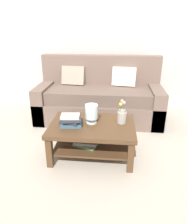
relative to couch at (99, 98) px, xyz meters
The scene contains 7 objects.
ground_plane 0.99m from the couch, 94.57° to the right, with size 10.00×10.00×0.00m, color #ADA393.
back_wall 1.23m from the couch, 95.80° to the left, with size 6.40×0.12×2.70m, color #BCB7B2.
couch is the anchor object (origin of this frame).
coffee_table 1.19m from the couch, 89.97° to the right, with size 1.03×0.73×0.42m.
book_stack_main 1.27m from the couch, 101.09° to the right, with size 0.27×0.26×0.14m.
glass_hurricane_vase 1.16m from the couch, 90.28° to the right, with size 0.16×0.16×0.24m.
flower_pitcher 1.17m from the couch, 71.79° to the right, with size 0.11×0.11×0.30m.
Camera 1 is at (0.34, -2.60, 1.54)m, focal length 34.13 mm.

